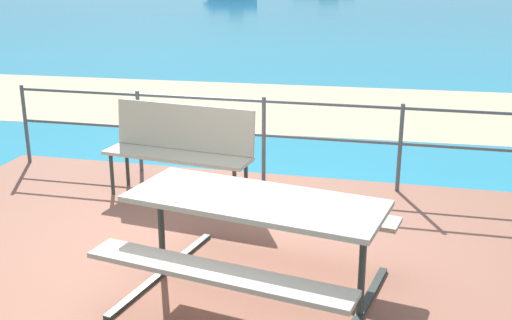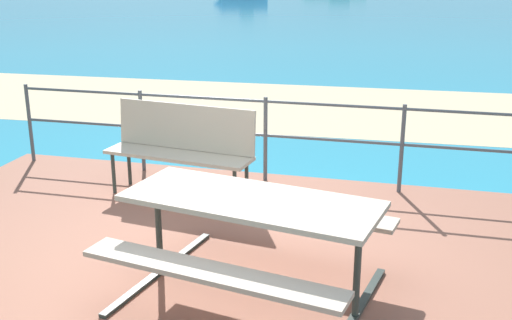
% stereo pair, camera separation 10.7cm
% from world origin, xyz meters
% --- Properties ---
extents(ground_plane, '(240.00, 240.00, 0.00)m').
position_xyz_m(ground_plane, '(0.00, 0.00, 0.00)').
color(ground_plane, beige).
extents(patio_paving, '(6.40, 5.20, 0.06)m').
position_xyz_m(patio_paving, '(0.00, 0.00, 0.03)').
color(patio_paving, '#935B47').
rests_on(patio_paving, ground).
extents(beach_strip, '(54.11, 5.91, 0.01)m').
position_xyz_m(beach_strip, '(0.00, 6.36, 0.01)').
color(beach_strip, tan).
rests_on(beach_strip, ground).
extents(picnic_table, '(2.08, 1.80, 0.77)m').
position_xyz_m(picnic_table, '(0.49, -0.12, 0.65)').
color(picnic_table, tan).
rests_on(picnic_table, patio_paving).
extents(park_bench, '(1.60, 0.62, 0.96)m').
position_xyz_m(park_bench, '(-0.74, 1.72, 0.63)').
color(park_bench, '#BCAD93').
rests_on(park_bench, patio_paving).
extents(railing_fence, '(5.94, 0.04, 0.96)m').
position_xyz_m(railing_fence, '(0.00, 2.36, 0.67)').
color(railing_fence, '#4C5156').
rests_on(railing_fence, patio_paving).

